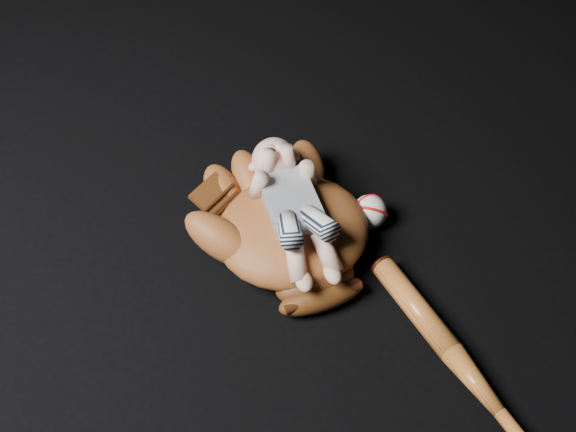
{
  "coord_description": "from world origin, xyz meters",
  "views": [
    {
      "loc": [
        0.04,
        -0.73,
        1.16
      ],
      "look_at": [
        0.07,
        0.18,
        0.07
      ],
      "focal_mm": 45.0,
      "sensor_mm": 36.0,
      "label": 1
    }
  ],
  "objects_px": {
    "newborn_baby": "(296,210)",
    "baseball_bat": "(461,364)",
    "baseball_glove": "(292,225)",
    "baseball": "(370,212)"
  },
  "relations": [
    {
      "from": "newborn_baby",
      "to": "baseball_bat",
      "type": "xyz_separation_m",
      "value": [
        0.28,
        -0.28,
        -0.1
      ]
    },
    {
      "from": "baseball_bat",
      "to": "baseball",
      "type": "xyz_separation_m",
      "value": [
        -0.12,
        0.34,
        0.01
      ]
    },
    {
      "from": "baseball_glove",
      "to": "baseball",
      "type": "relative_size",
      "value": 6.02
    },
    {
      "from": "newborn_baby",
      "to": "baseball_bat",
      "type": "distance_m",
      "value": 0.41
    },
    {
      "from": "newborn_baby",
      "to": "baseball_glove",
      "type": "bearing_deg",
      "value": 128.61
    },
    {
      "from": "newborn_baby",
      "to": "baseball",
      "type": "xyz_separation_m",
      "value": [
        0.15,
        0.06,
        -0.08
      ]
    },
    {
      "from": "baseball_glove",
      "to": "baseball_bat",
      "type": "xyz_separation_m",
      "value": [
        0.28,
        -0.29,
        -0.04
      ]
    },
    {
      "from": "baseball_glove",
      "to": "baseball",
      "type": "bearing_deg",
      "value": -0.6
    },
    {
      "from": "baseball_glove",
      "to": "newborn_baby",
      "type": "height_order",
      "value": "newborn_baby"
    },
    {
      "from": "newborn_baby",
      "to": "baseball_bat",
      "type": "height_order",
      "value": "newborn_baby"
    }
  ]
}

